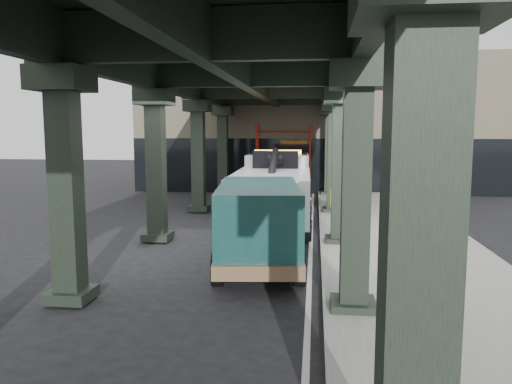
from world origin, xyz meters
The scene contains 8 objects.
ground centered at (0.00, 0.00, 0.00)m, with size 90.00×90.00×0.00m, color black.
sidewalk centered at (4.50, 2.00, 0.07)m, with size 5.00×40.00×0.15m, color gray.
lane_stripe centered at (1.70, 2.00, 0.01)m, with size 0.12×38.00×0.01m, color silver.
viaduct centered at (-0.40, 2.00, 5.46)m, with size 7.40×32.00×6.40m.
building centered at (2.00, 20.00, 4.00)m, with size 22.00×10.00×8.00m, color #C6B793.
scaffolding centered at (0.00, 14.64, 2.11)m, with size 3.08×0.88×4.00m.
tow_truck centered at (0.28, 5.06, 1.47)m, with size 2.92×9.27×3.02m.
towed_van centered at (0.29, -0.57, 1.23)m, with size 2.76×5.82×2.28m.
Camera 1 is at (1.79, -13.87, 3.73)m, focal length 35.00 mm.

